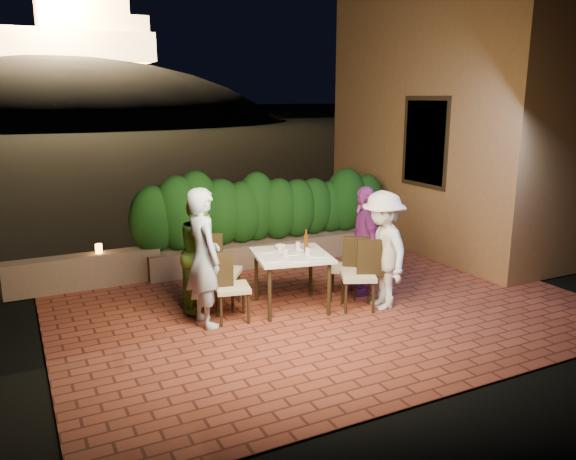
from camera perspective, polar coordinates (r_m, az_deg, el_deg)
ground at (r=7.64m, az=3.97°, el=-7.97°), size 400.00×400.00×0.00m
terrace_floor at (r=8.07m, az=2.15°, el=-7.19°), size 7.00×6.00×0.15m
building_wall at (r=10.88m, az=15.50°, el=11.54°), size 1.60×5.00×5.00m
window_pane at (r=10.02m, az=13.88°, el=8.65°), size 0.08×1.00×1.40m
window_frame at (r=10.01m, az=13.83°, el=8.65°), size 0.06×1.15×1.55m
planter at (r=9.60m, az=-1.94°, el=-2.09°), size 4.20×0.55×0.40m
hedge at (r=9.43m, az=-1.98°, el=2.31°), size 4.00×0.70×1.10m
parapet at (r=8.82m, az=-19.99°, el=-3.97°), size 2.20×0.30×0.50m
hill at (r=66.70m, az=-21.72°, el=6.62°), size 52.00×40.00×22.00m
fortress at (r=66.81m, az=-22.85°, el=19.04°), size 26.00×8.00×8.00m
dining_table at (r=7.49m, az=0.34°, el=-5.19°), size 1.12×1.12×0.75m
plate_nw at (r=7.10m, az=-1.45°, el=-3.01°), size 0.23×0.23×0.01m
plate_sw at (r=7.50m, az=-2.21°, el=-2.12°), size 0.22×0.22×0.01m
plate_ne at (r=7.28m, az=3.01°, el=-2.62°), size 0.19×0.19×0.01m
plate_se at (r=7.62m, az=1.76°, el=-1.87°), size 0.22×0.22×0.01m
plate_centre at (r=7.39m, az=0.42°, el=-2.34°), size 0.24×0.24×0.01m
plate_front at (r=7.10m, az=1.12°, el=-3.01°), size 0.23×0.23×0.01m
glass_nw at (r=7.22m, az=-0.26°, el=-2.34°), size 0.06×0.06×0.11m
glass_sw at (r=7.49m, az=-0.82°, el=-1.79°), size 0.06×0.06×0.10m
glass_ne at (r=7.30m, az=1.99°, el=-2.19°), size 0.06×0.06×0.10m
glass_se at (r=7.56m, az=1.01°, el=-1.61°), size 0.06×0.06×0.11m
beer_bottle at (r=7.42m, az=1.85°, el=-1.10°), size 0.06×0.06×0.31m
bowl at (r=7.61m, az=-0.72°, el=-1.76°), size 0.23×0.23×0.04m
chair_left_front at (r=7.09m, az=-5.70°, el=-5.70°), size 0.49×0.49×0.90m
chair_left_back at (r=7.53m, az=-6.78°, el=-4.11°), size 0.65×0.65×1.01m
chair_right_front at (r=7.48m, az=7.14°, el=-4.50°), size 0.58×0.58×0.95m
chair_right_back at (r=7.93m, az=5.69°, el=-3.71°), size 0.57×0.57×0.88m
diner_blue at (r=6.88m, az=-8.56°, el=-2.79°), size 0.46×0.66×1.72m
diner_green at (r=7.43m, az=-8.70°, el=-2.22°), size 0.91×0.96×1.56m
diner_white at (r=7.49m, az=9.56°, el=-2.06°), size 0.71×1.09×1.58m
diner_purple at (r=8.03m, az=7.77°, el=-1.04°), size 0.64×0.98×1.55m
parapet_lamp at (r=8.76m, az=-18.67°, el=-1.81°), size 0.10×0.10×0.14m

